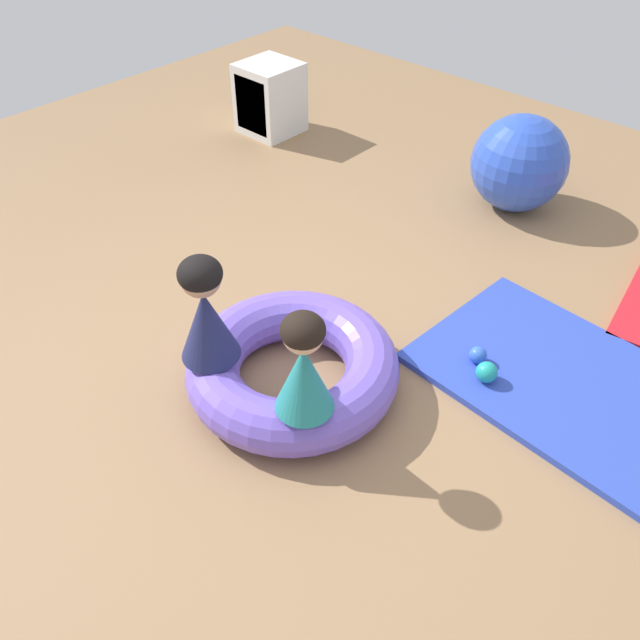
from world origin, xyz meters
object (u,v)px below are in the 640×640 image
at_px(child_in_navy, 205,310).
at_px(play_ball_teal, 487,372).
at_px(play_ball_blue, 478,355).
at_px(child_in_teal, 304,365).
at_px(inflatable_cushion, 293,367).
at_px(exercise_ball_large, 519,163).
at_px(storage_cube, 268,99).

relative_size(child_in_navy, play_ball_teal, 5.06).
bearing_deg(play_ball_blue, play_ball_teal, -39.71).
distance_m(child_in_navy, child_in_teal, 0.56).
height_order(inflatable_cushion, play_ball_teal, inflatable_cushion).
xyz_separation_m(play_ball_blue, exercise_ball_large, (-0.70, 1.56, 0.24)).
height_order(inflatable_cushion, child_in_navy, child_in_navy).
xyz_separation_m(child_in_teal, exercise_ball_large, (-0.40, 2.52, -0.19)).
distance_m(inflatable_cushion, play_ball_teal, 0.96).
height_order(exercise_ball_large, storage_cube, exercise_ball_large).
height_order(child_in_teal, play_ball_blue, child_in_teal).
distance_m(child_in_teal, exercise_ball_large, 2.56).
bearing_deg(child_in_navy, storage_cube, 168.54).
relative_size(play_ball_blue, storage_cube, 0.16).
distance_m(play_ball_blue, exercise_ball_large, 1.72).
xyz_separation_m(child_in_navy, play_ball_teal, (0.96, 0.94, -0.44)).
bearing_deg(child_in_navy, play_ball_blue, 87.97).
height_order(play_ball_teal, storage_cube, storage_cube).
bearing_deg(storage_cube, child_in_navy, -49.19).
bearing_deg(play_ball_teal, child_in_teal, -114.68).
xyz_separation_m(inflatable_cushion, child_in_teal, (0.30, -0.23, 0.38)).
bearing_deg(storage_cube, play_ball_teal, -24.51).
distance_m(child_in_navy, exercise_ball_large, 2.60).
height_order(inflatable_cushion, exercise_ball_large, exercise_ball_large).
bearing_deg(play_ball_teal, play_ball_blue, 140.29).
xyz_separation_m(inflatable_cushion, play_ball_blue, (0.61, 0.74, -0.05)).
relative_size(child_in_teal, exercise_ball_large, 0.79).
bearing_deg(child_in_navy, play_ball_teal, 82.25).
xyz_separation_m(child_in_navy, child_in_teal, (0.55, 0.06, -0.02)).
xyz_separation_m(inflatable_cushion, storage_cube, (-2.21, 1.98, 0.15)).
bearing_deg(play_ball_teal, storage_cube, 155.49).
relative_size(play_ball_teal, play_ball_blue, 1.19).
distance_m(child_in_navy, play_ball_blue, 1.41).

